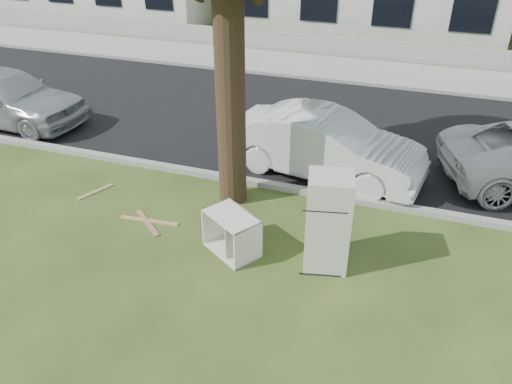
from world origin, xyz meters
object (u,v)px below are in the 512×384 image
(fridge, at_px, (328,222))
(car_center, at_px, (325,145))
(cabinet, at_px, (232,233))
(car_left, at_px, (5,96))

(fridge, bearing_deg, car_center, 90.16)
(fridge, height_order, cabinet, fridge)
(cabinet, xyz_separation_m, car_center, (0.89, 3.20, 0.33))
(car_left, bearing_deg, cabinet, -110.60)
(fridge, height_order, car_center, fridge)
(fridge, xyz_separation_m, car_center, (-0.68, 3.04, -0.14))
(cabinet, bearing_deg, car_center, 106.88)
(cabinet, bearing_deg, car_left, -171.03)
(car_left, bearing_deg, fridge, -106.01)
(car_center, bearing_deg, cabinet, 173.79)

